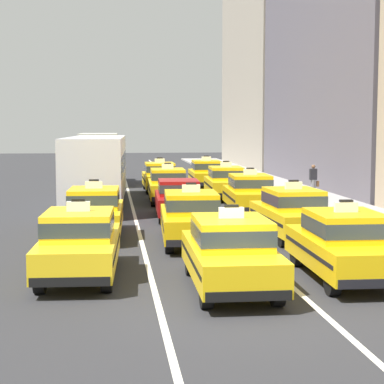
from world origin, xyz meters
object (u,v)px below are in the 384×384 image
taxi_left_second (95,211)px  taxi_center_nearest (230,252)px  taxi_right_third (250,193)px  bus_left_third (97,167)px  taxi_left_nearest (79,242)px  taxi_right_second (292,212)px  taxi_center_fourth (168,185)px  pedestrian_near_crosswalk (313,180)px  taxi_right_fourth (226,182)px  taxi_right_fifth (206,173)px  box_truck_left_fourth (100,157)px  taxi_center_fifth (160,176)px  sedan_center_third (178,198)px  fire_hydrant (372,226)px  taxi_right_nearest (344,244)px  taxi_center_second (191,216)px

taxi_left_second → taxi_center_nearest: (3.24, -7.55, 0.00)m
taxi_center_nearest → taxi_right_third: 13.40m
bus_left_third → taxi_left_nearest: bearing=-90.5°
bus_left_third → taxi_right_second: bearing=-57.4°
taxi_center_fourth → pedestrian_near_crosswalk: taxi_center_fourth is taller
taxi_right_fourth → taxi_right_fifth: same height
taxi_left_nearest → taxi_right_third: same height
taxi_left_second → box_truck_left_fourth: box_truck_left_fourth is taller
taxi_right_second → taxi_right_fifth: 18.30m
pedestrian_near_crosswalk → taxi_center_fourth: bearing=-174.7°
taxi_center_fifth → pedestrian_near_crosswalk: (7.53, -4.77, 0.08)m
taxi_center_fifth → taxi_right_third: (3.15, -9.75, 0.00)m
taxi_right_third → taxi_right_fifth: bearing=90.9°
taxi_center_fourth → taxi_right_third: size_ratio=0.99×
taxi_right_fifth → pedestrian_near_crosswalk: taxi_right_fifth is taller
taxi_center_nearest → sedan_center_third: size_ratio=1.05×
taxi_right_fifth → fire_hydrant: 19.65m
sedan_center_third → pedestrian_near_crosswalk: 9.90m
taxi_right_nearest → taxi_center_fifth: bearing=97.4°
taxi_right_fourth → fire_hydrant: size_ratio=6.34×
bus_left_third → taxi_right_nearest: bus_left_third is taller
taxi_center_fourth → taxi_right_nearest: bearing=-80.2°
taxi_center_nearest → pedestrian_near_crosswalk: size_ratio=2.84×
taxi_center_fourth → taxi_right_fifth: 8.10m
sedan_center_third → taxi_center_fourth: (0.05, 5.65, 0.03)m
taxi_left_second → taxi_right_second: bearing=-9.0°
pedestrian_near_crosswalk → taxi_center_fifth: bearing=147.6°
taxi_center_fifth → taxi_center_fourth: bearing=-90.2°
taxi_left_second → taxi_right_fifth: bearing=70.1°
taxi_right_fourth → taxi_left_second: bearing=-120.0°
taxi_right_second → fire_hydrant: 2.60m
sedan_center_third → taxi_right_nearest: 11.34m
taxi_right_second → taxi_right_fifth: (-0.24, 18.30, 0.00)m
taxi_right_fifth → taxi_right_fourth: bearing=-88.9°
taxi_left_second → taxi_center_nearest: 8.21m
bus_left_third → taxi_right_third: 7.63m
bus_left_third → pedestrian_near_crosswalk: (10.92, 1.17, -0.86)m
taxi_center_fifth → taxi_left_second: bearing=-102.2°
taxi_center_fourth → taxi_center_fifth: (0.01, 5.48, 0.00)m
pedestrian_near_crosswalk → fire_hydrant: (-2.03, -12.66, -0.41)m
sedan_center_third → taxi_center_fifth: 11.13m
taxi_left_nearest → taxi_right_fourth: same height
taxi_center_fifth → pedestrian_near_crosswalk: 8.92m
taxi_center_nearest → taxi_right_third: size_ratio=0.99×
box_truck_left_fourth → taxi_center_second: (3.23, -22.13, -0.90)m
bus_left_third → fire_hydrant: size_ratio=15.46×
taxi_right_fifth → fire_hydrant: (2.53, -19.48, -0.33)m
bus_left_third → fire_hydrant: bearing=-52.3°
sedan_center_third → taxi_right_third: bearing=23.2°
sedan_center_third → pedestrian_near_crosswalk: size_ratio=2.70×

